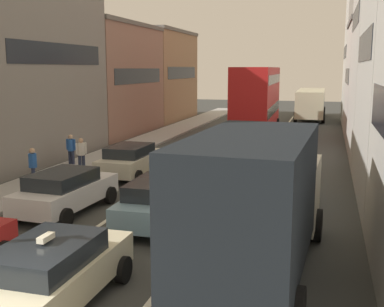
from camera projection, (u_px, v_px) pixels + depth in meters
name	position (u px, v px, depth m)	size (l,w,h in m)	color
sidewalk_left	(122.00, 151.00, 28.94)	(2.60, 64.00, 0.14)	#A5A5A5
lane_stripe_left	(202.00, 156.00, 27.60)	(0.16, 60.00, 0.01)	silver
lane_stripe_right	(261.00, 159.00, 26.69)	(0.16, 60.00, 0.01)	silver
building_row_left	(43.00, 67.00, 29.79)	(7.20, 43.90, 11.86)	gray
removalist_box_truck	(258.00, 198.00, 11.29)	(2.97, 7.79, 3.58)	#B7B29E
taxi_centre_lane_front	(52.00, 272.00, 9.97)	(2.07, 4.30, 1.66)	beige
sedan_centre_lane_second	(160.00, 200.00, 15.41)	(2.13, 4.33, 1.49)	#759EB7
wagon_left_lane_second	(65.00, 190.00, 16.66)	(2.25, 4.39, 1.49)	silver
hatchback_centre_lane_third	(201.00, 166.00, 20.77)	(2.08, 4.31, 1.49)	#B29319
sedan_left_lane_third	(131.00, 160.00, 22.28)	(2.09, 4.32, 1.49)	beige
coupe_centre_lane_fourth	(228.00, 143.00, 27.13)	(2.19, 4.37, 1.49)	black
sedan_right_lane_behind_truck	(274.00, 180.00, 18.28)	(2.26, 4.40, 1.49)	#194C8C
bus_mid_queue_primary	(257.00, 98.00, 35.15)	(3.04, 10.57, 5.06)	#B21919
bus_far_queue_secondary	(311.00, 102.00, 47.16)	(2.86, 10.52, 2.90)	#BFB793
pedestrian_near_kerb	(71.00, 148.00, 24.50)	(0.54, 0.34, 1.66)	#262D47
pedestrian_mid_sidewalk	(81.00, 153.00, 23.29)	(0.41, 0.41, 1.66)	#262D47
pedestrian_far_sidewalk	(33.00, 165.00, 20.38)	(0.37, 0.45, 1.66)	#262D47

